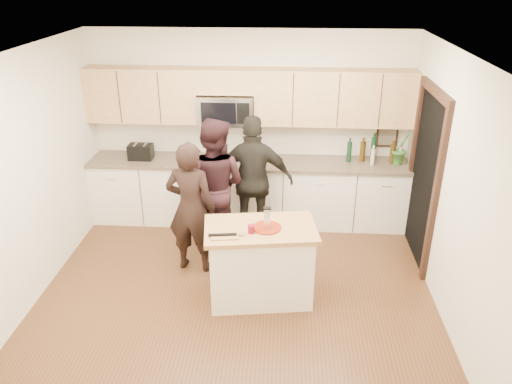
# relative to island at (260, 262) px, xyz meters

# --- Properties ---
(floor) EXTENTS (4.50, 4.50, 0.00)m
(floor) POSITION_rel_island_xyz_m (-0.27, 0.17, -0.45)
(floor) COLOR brown
(floor) RESTS_ON ground
(room_shell) EXTENTS (4.52, 4.02, 2.71)m
(room_shell) POSITION_rel_island_xyz_m (-0.27, 0.17, 1.28)
(room_shell) COLOR beige
(room_shell) RESTS_ON ground
(back_cabinetry) EXTENTS (4.50, 0.66, 0.94)m
(back_cabinetry) POSITION_rel_island_xyz_m (-0.27, 1.86, 0.02)
(back_cabinetry) COLOR white
(back_cabinetry) RESTS_ON ground
(upper_cabinetry) EXTENTS (4.50, 0.33, 0.75)m
(upper_cabinetry) POSITION_rel_island_xyz_m (-0.24, 2.00, 1.39)
(upper_cabinetry) COLOR tan
(upper_cabinetry) RESTS_ON ground
(microwave) EXTENTS (0.76, 0.41, 0.40)m
(microwave) POSITION_rel_island_xyz_m (-0.58, 1.96, 1.20)
(microwave) COLOR silver
(microwave) RESTS_ON ground
(doorway) EXTENTS (0.06, 1.25, 2.20)m
(doorway) POSITION_rel_island_xyz_m (1.96, 1.07, 0.70)
(doorway) COLOR black
(doorway) RESTS_ON ground
(framed_picture) EXTENTS (0.30, 0.03, 0.38)m
(framed_picture) POSITION_rel_island_xyz_m (1.68, 2.15, 0.83)
(framed_picture) COLOR black
(framed_picture) RESTS_ON ground
(dish_towel) EXTENTS (0.34, 0.60, 0.48)m
(dish_towel) POSITION_rel_island_xyz_m (-1.22, 1.67, 0.35)
(dish_towel) COLOR white
(dish_towel) RESTS_ON ground
(island) EXTENTS (1.29, 0.86, 0.90)m
(island) POSITION_rel_island_xyz_m (0.00, 0.00, 0.00)
(island) COLOR white
(island) RESTS_ON ground
(red_plate) EXTENTS (0.31, 0.31, 0.02)m
(red_plate) POSITION_rel_island_xyz_m (0.07, -0.02, 0.45)
(red_plate) COLOR maroon
(red_plate) RESTS_ON island
(box_grater) EXTENTS (0.08, 0.06, 0.24)m
(box_grater) POSITION_rel_island_xyz_m (0.07, -0.03, 0.58)
(box_grater) COLOR silver
(box_grater) RESTS_ON red_plate
(drink_glass) EXTENTS (0.07, 0.07, 0.09)m
(drink_glass) POSITION_rel_island_xyz_m (-0.09, -0.12, 0.49)
(drink_glass) COLOR maroon
(drink_glass) RESTS_ON island
(cutting_board) EXTENTS (0.30, 0.19, 0.02)m
(cutting_board) POSITION_rel_island_xyz_m (-0.36, -0.23, 0.45)
(cutting_board) COLOR #A67645
(cutting_board) RESTS_ON island
(tongs) EXTENTS (0.30, 0.07, 0.02)m
(tongs) POSITION_rel_island_xyz_m (-0.38, -0.23, 0.47)
(tongs) COLOR black
(tongs) RESTS_ON cutting_board
(knife) EXTENTS (0.22, 0.05, 0.01)m
(knife) POSITION_rel_island_xyz_m (-0.26, -0.21, 0.47)
(knife) COLOR silver
(knife) RESTS_ON cutting_board
(toaster) EXTENTS (0.33, 0.22, 0.22)m
(toaster) POSITION_rel_island_xyz_m (-1.80, 1.84, 0.59)
(toaster) COLOR black
(toaster) RESTS_ON back_cabinetry
(bottle_cluster) EXTENTS (0.75, 0.20, 0.41)m
(bottle_cluster) POSITION_rel_island_xyz_m (1.48, 1.91, 0.66)
(bottle_cluster) COLOR black
(bottle_cluster) RESTS_ON back_cabinetry
(orchid) EXTENTS (0.31, 0.30, 0.45)m
(orchid) POSITION_rel_island_xyz_m (1.83, 1.89, 0.71)
(orchid) COLOR #37752E
(orchid) RESTS_ON back_cabinetry
(woman_left) EXTENTS (0.65, 0.48, 1.66)m
(woman_left) POSITION_rel_island_xyz_m (-0.86, 0.55, 0.37)
(woman_left) COLOR black
(woman_left) RESTS_ON ground
(woman_center) EXTENTS (1.00, 0.86, 1.79)m
(woman_center) POSITION_rel_island_xyz_m (-0.65, 1.07, 0.44)
(woman_center) COLOR black
(woman_center) RESTS_ON ground
(woman_right) EXTENTS (1.03, 0.44, 1.76)m
(woman_right) POSITION_rel_island_xyz_m (-0.16, 1.30, 0.42)
(woman_right) COLOR black
(woman_right) RESTS_ON ground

